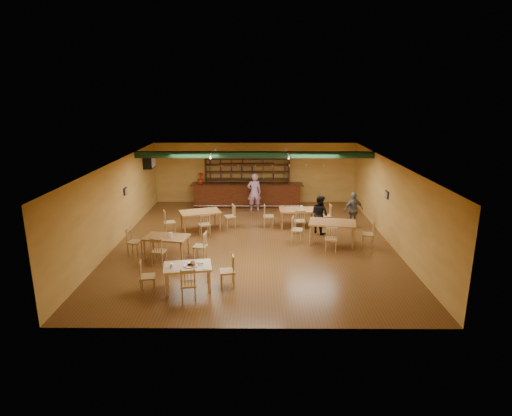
{
  "coord_description": "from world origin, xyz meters",
  "views": [
    {
      "loc": [
        0.18,
        -14.86,
        5.36
      ],
      "look_at": [
        0.08,
        0.6,
        1.15
      ],
      "focal_mm": 29.66,
      "sensor_mm": 36.0,
      "label": 1
    }
  ],
  "objects_px": {
    "near_table": "(188,277)",
    "patron_right_a": "(320,214)",
    "dining_table_b": "(297,218)",
    "bar_counter": "(247,195)",
    "dining_table_d": "(332,233)",
    "dining_table_a": "(200,221)",
    "dining_table_c": "(167,247)",
    "patron_bar": "(254,192)"
  },
  "relations": [
    {
      "from": "dining_table_a",
      "to": "dining_table_b",
      "type": "bearing_deg",
      "value": -12.74
    },
    {
      "from": "dining_table_d",
      "to": "dining_table_a",
      "type": "bearing_deg",
      "value": 173.92
    },
    {
      "from": "dining_table_c",
      "to": "patron_right_a",
      "type": "relative_size",
      "value": 0.94
    },
    {
      "from": "near_table",
      "to": "patron_bar",
      "type": "bearing_deg",
      "value": 67.8
    },
    {
      "from": "bar_counter",
      "to": "patron_right_a",
      "type": "bearing_deg",
      "value": -53.77
    },
    {
      "from": "dining_table_c",
      "to": "patron_bar",
      "type": "bearing_deg",
      "value": 73.34
    },
    {
      "from": "dining_table_c",
      "to": "patron_bar",
      "type": "xyz_separation_m",
      "value": [
        2.89,
        5.8,
        0.53
      ]
    },
    {
      "from": "dining_table_b",
      "to": "near_table",
      "type": "height_order",
      "value": "dining_table_b"
    },
    {
      "from": "near_table",
      "to": "dining_table_c",
      "type": "bearing_deg",
      "value": 104.5
    },
    {
      "from": "dining_table_c",
      "to": "dining_table_d",
      "type": "height_order",
      "value": "dining_table_d"
    },
    {
      "from": "bar_counter",
      "to": "dining_table_b",
      "type": "distance_m",
      "value": 3.91
    },
    {
      "from": "near_table",
      "to": "patron_right_a",
      "type": "relative_size",
      "value": 0.86
    },
    {
      "from": "dining_table_a",
      "to": "dining_table_c",
      "type": "bearing_deg",
      "value": -124.33
    },
    {
      "from": "bar_counter",
      "to": "dining_table_d",
      "type": "xyz_separation_m",
      "value": [
        3.25,
        -5.3,
        -0.15
      ]
    },
    {
      "from": "dining_table_b",
      "to": "bar_counter",
      "type": "bearing_deg",
      "value": 121.79
    },
    {
      "from": "dining_table_a",
      "to": "dining_table_b",
      "type": "xyz_separation_m",
      "value": [
        3.95,
        0.49,
        -0.02
      ]
    },
    {
      "from": "dining_table_a",
      "to": "dining_table_b",
      "type": "height_order",
      "value": "dining_table_a"
    },
    {
      "from": "dining_table_c",
      "to": "near_table",
      "type": "xyz_separation_m",
      "value": [
        1.11,
        -2.43,
        -0.01
      ]
    },
    {
      "from": "dining_table_a",
      "to": "dining_table_d",
      "type": "bearing_deg",
      "value": -37.07
    },
    {
      "from": "bar_counter",
      "to": "dining_table_a",
      "type": "height_order",
      "value": "bar_counter"
    },
    {
      "from": "dining_table_b",
      "to": "dining_table_c",
      "type": "relative_size",
      "value": 1.03
    },
    {
      "from": "dining_table_a",
      "to": "patron_right_a",
      "type": "bearing_deg",
      "value": -23.54
    },
    {
      "from": "patron_right_a",
      "to": "bar_counter",
      "type": "bearing_deg",
      "value": -1.27
    },
    {
      "from": "dining_table_c",
      "to": "patron_right_a",
      "type": "height_order",
      "value": "patron_right_a"
    },
    {
      "from": "dining_table_b",
      "to": "near_table",
      "type": "bearing_deg",
      "value": -123.63
    },
    {
      "from": "dining_table_b",
      "to": "dining_table_d",
      "type": "height_order",
      "value": "dining_table_d"
    },
    {
      "from": "dining_table_a",
      "to": "dining_table_c",
      "type": "relative_size",
      "value": 1.09
    },
    {
      "from": "patron_bar",
      "to": "patron_right_a",
      "type": "xyz_separation_m",
      "value": [
        2.61,
        -3.22,
        -0.13
      ]
    },
    {
      "from": "dining_table_a",
      "to": "bar_counter",
      "type": "bearing_deg",
      "value": 44.67
    },
    {
      "from": "dining_table_b",
      "to": "patron_bar",
      "type": "bearing_deg",
      "value": 124.83
    },
    {
      "from": "bar_counter",
      "to": "dining_table_d",
      "type": "relative_size",
      "value": 3.24
    },
    {
      "from": "bar_counter",
      "to": "dining_table_b",
      "type": "height_order",
      "value": "bar_counter"
    },
    {
      "from": "dining_table_a",
      "to": "patron_bar",
      "type": "relative_size",
      "value": 0.88
    },
    {
      "from": "dining_table_a",
      "to": "patron_right_a",
      "type": "relative_size",
      "value": 1.03
    },
    {
      "from": "bar_counter",
      "to": "dining_table_b",
      "type": "bearing_deg",
      "value": -56.31
    },
    {
      "from": "dining_table_a",
      "to": "near_table",
      "type": "height_order",
      "value": "dining_table_a"
    },
    {
      "from": "patron_right_a",
      "to": "dining_table_b",
      "type": "bearing_deg",
      "value": 7.5
    },
    {
      "from": "dining_table_d",
      "to": "dining_table_c",
      "type": "bearing_deg",
      "value": -155.92
    },
    {
      "from": "bar_counter",
      "to": "patron_bar",
      "type": "xyz_separation_m",
      "value": [
        0.36,
        -0.83,
        0.33
      ]
    },
    {
      "from": "dining_table_b",
      "to": "near_table",
      "type": "relative_size",
      "value": 1.13
    },
    {
      "from": "near_table",
      "to": "patron_right_a",
      "type": "xyz_separation_m",
      "value": [
        4.39,
        5.01,
        0.41
      ]
    },
    {
      "from": "bar_counter",
      "to": "patron_bar",
      "type": "distance_m",
      "value": 0.96
    }
  ]
}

